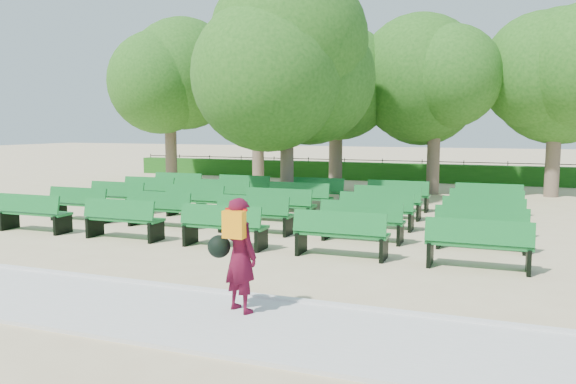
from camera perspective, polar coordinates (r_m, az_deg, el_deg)
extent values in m
plane|color=tan|center=(15.90, -4.23, -3.30)|extent=(120.00, 120.00, 0.00)
cube|color=silver|center=(9.87, -22.89, -9.91)|extent=(30.00, 2.20, 0.06)
cube|color=silver|center=(10.69, -18.62, -8.35)|extent=(30.00, 0.12, 0.10)
cube|color=#1D5916|center=(29.06, 7.46, 2.11)|extent=(26.00, 0.70, 0.90)
cube|color=#126927|center=(16.13, -0.67, -1.35)|extent=(2.00, 0.59, 0.07)
cube|color=#126927|center=(15.88, -0.98, -0.48)|extent=(1.99, 0.19, 0.46)
cylinder|color=brown|center=(18.77, -0.11, 3.23)|extent=(0.45, 0.45, 3.23)
ellipsoid|color=#29611A|center=(18.83, -0.11, 12.52)|extent=(5.20, 5.20, 4.68)
imported|color=#4C0A1F|center=(8.23, -4.87, -6.39)|extent=(0.73, 0.62, 1.68)
cube|color=orange|center=(7.97, -5.50, -3.30)|extent=(0.31, 0.16, 0.39)
sphere|color=black|center=(8.30, -7.01, -5.52)|extent=(0.34, 0.34, 0.34)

